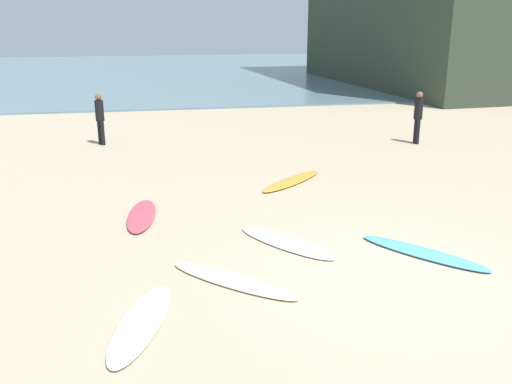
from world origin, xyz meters
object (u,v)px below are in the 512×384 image
surfboard_2 (423,253)px  beachgoer_near (418,115)px  surfboard_1 (292,181)px  surfboard_4 (286,242)px  surfboard_5 (233,280)px  beachgoer_mid (100,117)px  surfboard_0 (142,215)px  surfboard_3 (141,323)px

surfboard_2 → beachgoer_near: size_ratio=1.39×
surfboard_1 → beachgoer_near: 6.64m
surfboard_2 → surfboard_4: 2.48m
surfboard_4 → surfboard_2: bearing=-56.9°
beachgoer_near → surfboard_5: bearing=-30.1°
surfboard_4 → surfboard_5: bearing=-164.6°
beachgoer_mid → surfboard_5: bearing=165.8°
surfboard_1 → beachgoer_near: (5.33, 3.85, 0.93)m
surfboard_4 → surfboard_1: bearing=40.1°
surfboard_1 → beachgoer_mid: (-5.08, 5.69, 0.90)m
surfboard_5 → surfboard_0: bearing=67.0°
surfboard_1 → surfboard_2: size_ratio=1.01×
surfboard_2 → surfboard_5: surfboard_2 is taller
beachgoer_near → beachgoer_mid: (-10.41, 1.84, -0.03)m
surfboard_3 → beachgoer_near: beachgoer_near is taller
surfboard_2 → beachgoer_mid: 12.36m
surfboard_3 → surfboard_5: 1.79m
surfboard_1 → surfboard_5: (-2.36, -5.39, -0.01)m
surfboard_1 → surfboard_3: size_ratio=1.10×
surfboard_3 → beachgoer_mid: (-1.28, 12.13, 0.91)m
surfboard_0 → surfboard_2: (4.92, -2.98, -0.00)m
surfboard_3 → surfboard_4: bearing=59.6°
surfboard_3 → surfboard_0: bearing=106.6°
surfboard_1 → surfboard_4: bearing=121.4°
beachgoer_mid → surfboard_0: bearing=161.5°
surfboard_0 → surfboard_2: 5.76m
surfboard_4 → beachgoer_mid: 10.48m
surfboard_4 → surfboard_5: surfboard_5 is taller
surfboard_3 → beachgoer_near: (9.13, 10.30, 0.93)m
beachgoer_near → surfboard_4: bearing=-29.9°
surfboard_0 → beachgoer_mid: bearing=-74.8°
beachgoer_mid → beachgoer_near: bearing=-128.0°
surfboard_4 → beachgoer_mid: bearing=78.2°
surfboard_4 → surfboard_3: bearing=-171.0°
surfboard_3 → beachgoer_mid: size_ratio=1.32×
surfboard_1 → surfboard_4: surfboard_1 is taller
surfboard_3 → surfboard_4: size_ratio=0.99×
surfboard_2 → surfboard_5: 3.52m
surfboard_4 → beachgoer_near: 10.21m
surfboard_4 → beachgoer_near: size_ratio=1.31×
surfboard_2 → surfboard_4: size_ratio=1.07×
surfboard_3 → surfboard_5: surfboard_3 is taller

